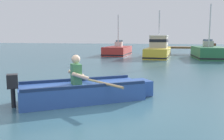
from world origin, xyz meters
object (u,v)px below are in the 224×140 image
(rowboat_with_person, at_px, (85,91))
(moored_boat_yellow, at_px, (159,49))
(moored_boat_red, at_px, (118,51))
(moored_boat_green, at_px, (209,53))

(rowboat_with_person, bearing_deg, moored_boat_yellow, 86.66)
(moored_boat_red, bearing_deg, rowboat_with_person, -79.76)
(moored_boat_green, bearing_deg, rowboat_with_person, -108.35)
(rowboat_with_person, relative_size, moored_boat_green, 0.71)
(rowboat_with_person, relative_size, moored_boat_red, 0.70)
(moored_boat_yellow, bearing_deg, moored_boat_red, 161.79)
(rowboat_with_person, height_order, moored_boat_green, moored_boat_green)
(rowboat_with_person, distance_m, moored_boat_green, 15.14)
(moored_boat_green, bearing_deg, moored_boat_yellow, 170.11)
(moored_boat_yellow, xyz_separation_m, moored_boat_green, (3.89, -0.68, -0.23))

